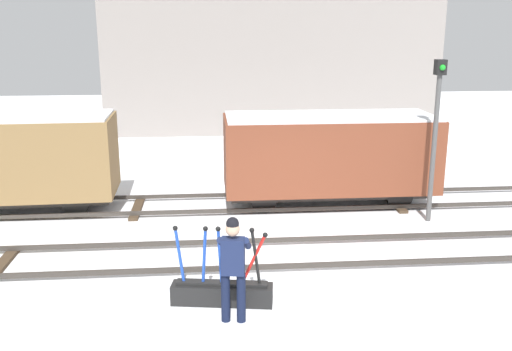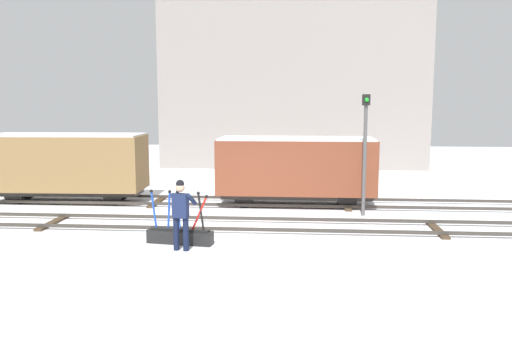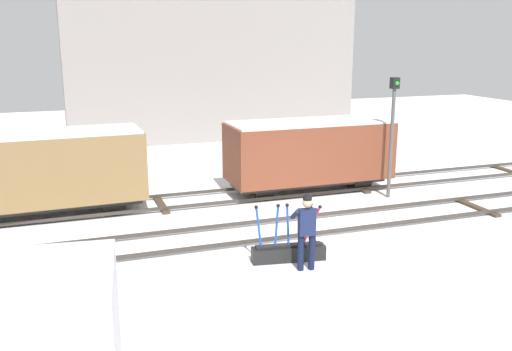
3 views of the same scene
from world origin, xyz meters
TOP-DOWN VIEW (x-y plane):
  - ground_plane at (0.00, 0.00)m, footprint 60.00×60.00m
  - track_main_line at (0.00, 0.00)m, footprint 44.00×1.94m
  - track_siding_near at (0.00, 3.61)m, footprint 44.00×1.94m
  - switch_lever_frame at (-1.39, -1.94)m, footprint 1.83×0.63m
  - rail_worker at (-1.21, -2.56)m, footprint 0.61×0.70m
  - signal_post at (3.94, 2.06)m, footprint 0.24×0.32m
  - apartment_building at (1.41, 17.22)m, footprint 15.34×6.82m
  - freight_car_mid_siding at (1.68, 3.61)m, footprint 5.65×2.17m
  - freight_car_near_switch at (-6.91, 3.61)m, footprint 5.79×2.20m

SIDE VIEW (x-z plane):
  - ground_plane at x=0.00m, z-range 0.00..0.00m
  - track_siding_near at x=0.00m, z-range 0.02..0.20m
  - track_main_line at x=0.00m, z-range 0.02..0.20m
  - switch_lever_frame at x=-1.39m, z-range -0.47..0.98m
  - rail_worker at x=-1.21m, z-range 0.13..1.97m
  - freight_car_mid_siding at x=1.68m, z-range 0.18..2.67m
  - freight_car_near_switch at x=-6.91m, z-range 0.18..2.76m
  - signal_post at x=3.94m, z-range 0.44..4.46m
  - apartment_building at x=1.41m, z-range 0.01..9.67m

